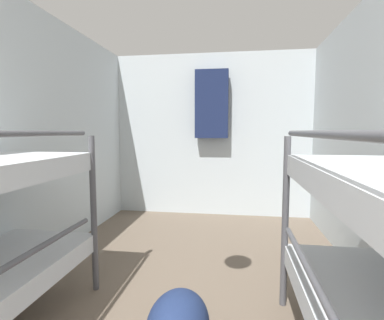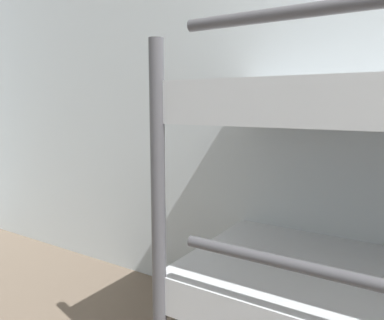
# 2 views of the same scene
# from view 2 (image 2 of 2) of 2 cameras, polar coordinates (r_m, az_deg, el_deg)

# --- Properties ---
(wall_right) EXTENTS (0.06, 4.64, 2.23)m
(wall_right) POSITION_cam_2_polar(r_m,az_deg,el_deg) (1.68, 12.86, 13.86)
(wall_right) COLOR silver
(wall_right) RESTS_ON ground_plane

